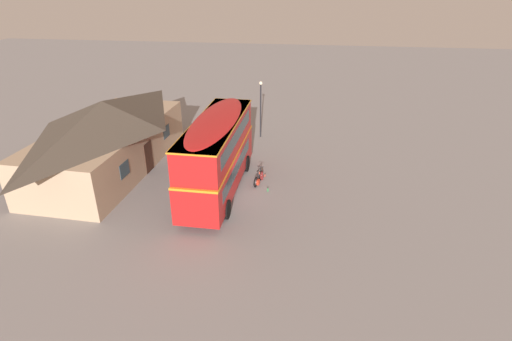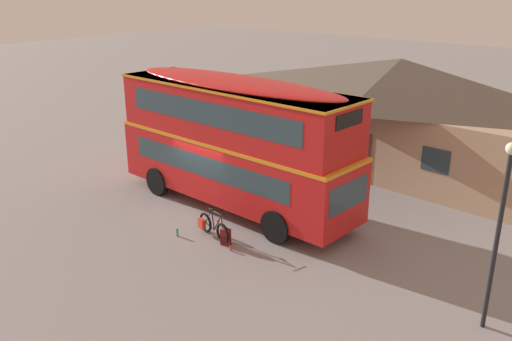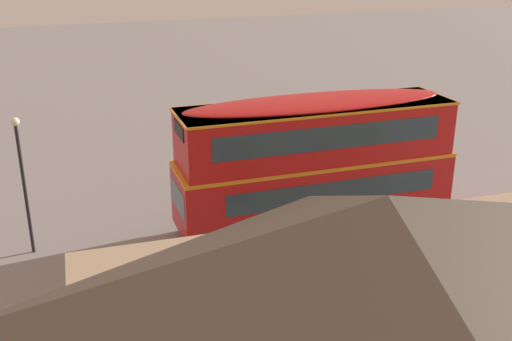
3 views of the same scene
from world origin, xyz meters
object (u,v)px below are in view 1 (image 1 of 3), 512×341
object	(u,v)px
touring_bicycle	(258,179)
street_lamp	(261,103)
water_bottle_red_squeeze	(265,175)
water_bottle_green_metal	(268,190)
double_decker_bus	(217,152)
backpack_on_ground	(261,175)

from	to	relation	value
touring_bicycle	street_lamp	distance (m)	8.77
touring_bicycle	water_bottle_red_squeeze	world-z (taller)	touring_bicycle
water_bottle_red_squeeze	water_bottle_green_metal	bearing A→B (deg)	-168.01
double_decker_bus	water_bottle_red_squeeze	bearing A→B (deg)	-48.85
water_bottle_red_squeeze	double_decker_bus	bearing A→B (deg)	131.15
street_lamp	touring_bicycle	bearing A→B (deg)	-173.57
water_bottle_red_squeeze	water_bottle_green_metal	world-z (taller)	water_bottle_green_metal
touring_bicycle	water_bottle_green_metal	world-z (taller)	touring_bicycle
double_decker_bus	touring_bicycle	bearing A→B (deg)	-62.68
double_decker_bus	touring_bicycle	xyz separation A→B (m)	(1.20, -2.32, -2.27)
backpack_on_ground	street_lamp	bearing A→B (deg)	7.75
double_decker_bus	street_lamp	size ratio (longest dim) A/B	2.12
backpack_on_ground	water_bottle_green_metal	distance (m)	1.73
water_bottle_red_squeeze	water_bottle_green_metal	distance (m)	2.04
double_decker_bus	street_lamp	bearing A→B (deg)	-8.23
double_decker_bus	backpack_on_ground	size ratio (longest dim) A/B	16.97
touring_bicycle	water_bottle_red_squeeze	xyz separation A→B (m)	(1.09, -0.30, -0.28)
double_decker_bus	water_bottle_green_metal	bearing A→B (deg)	-84.59
street_lamp	water_bottle_green_metal	bearing A→B (deg)	-169.82
touring_bicycle	water_bottle_green_metal	size ratio (longest dim) A/B	6.69
water_bottle_red_squeeze	water_bottle_green_metal	xyz separation A→B (m)	(-2.00, -0.42, 0.02)
street_lamp	water_bottle_red_squeeze	bearing A→B (deg)	-170.33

